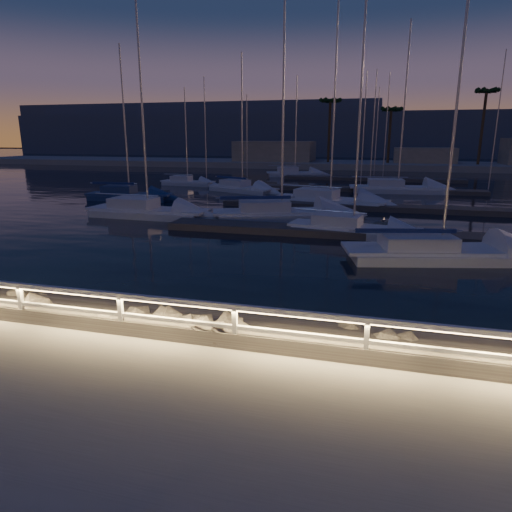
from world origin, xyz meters
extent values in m
plane|color=gray|center=(0.00, 0.00, 0.00)|extent=(400.00, 400.00, 0.00)
cube|color=gray|center=(0.00, -2.50, -0.10)|extent=(240.00, 5.00, 0.20)
cube|color=slate|center=(0.00, 1.50, -0.30)|extent=(240.00, 3.45, 1.29)
plane|color=black|center=(0.00, 80.00, -0.60)|extent=(320.00, 320.00, 0.00)
plane|color=black|center=(0.00, 0.00, -1.20)|extent=(400.00, 400.00, 0.00)
cube|color=white|center=(-8.00, 0.00, 0.50)|extent=(0.11, 0.11, 1.00)
cube|color=white|center=(-5.00, 0.00, 0.50)|extent=(0.11, 0.11, 1.00)
cube|color=white|center=(-2.00, 0.00, 0.50)|extent=(0.11, 0.11, 1.00)
cube|color=white|center=(1.00, 0.00, 0.50)|extent=(0.11, 0.11, 1.00)
cube|color=white|center=(0.00, 0.00, 1.00)|extent=(44.00, 0.12, 0.12)
cube|color=white|center=(0.00, 0.00, 0.50)|extent=(44.00, 0.09, 0.09)
cube|color=#FBC470|center=(0.00, -0.02, 0.92)|extent=(44.00, 0.04, 0.03)
sphere|color=slate|center=(-7.97, 2.14, -0.35)|extent=(0.79, 0.79, 0.79)
cube|color=#5F564F|center=(0.00, 16.00, -0.40)|extent=(22.00, 2.00, 0.40)
cube|color=#5F564F|center=(0.00, 26.00, -0.40)|extent=(22.00, 2.00, 0.40)
cube|color=#5F564F|center=(0.00, 38.00, -0.40)|extent=(22.00, 2.00, 0.40)
cube|color=#5F564F|center=(0.00, 50.00, -0.40)|extent=(22.00, 2.00, 0.40)
cube|color=gray|center=(0.00, 74.00, -0.20)|extent=(160.00, 14.00, 1.20)
cube|color=gray|center=(-18.00, 74.00, 1.80)|extent=(14.00, 8.00, 4.00)
cube|color=gray|center=(8.00, 75.00, 1.30)|extent=(10.00, 6.00, 3.00)
cylinder|color=#4F3E25|center=(-8.00, 72.00, 5.65)|extent=(0.44, 0.44, 10.50)
cylinder|color=#4F3E25|center=(2.00, 73.00, 4.90)|extent=(0.44, 0.44, 9.00)
cylinder|color=#4F3E25|center=(16.00, 72.00, 6.15)|extent=(0.44, 0.44, 11.50)
cube|color=#3E495F|center=(0.00, 130.00, 4.00)|extent=(220.00, 30.00, 14.00)
cube|color=#3E495F|center=(-60.00, 140.00, 6.00)|extent=(120.00, 25.00, 18.00)
cube|color=silver|center=(-0.23, 16.27, -0.45)|extent=(7.00, 3.35, 0.52)
cube|color=silver|center=(-0.23, 16.27, -0.12)|extent=(7.49, 3.11, 0.14)
cube|color=silver|center=(-1.15, 16.42, 0.22)|extent=(2.86, 2.10, 0.62)
cylinder|color=#A4A4A8|center=(-0.23, 16.27, 5.81)|extent=(0.11, 0.11, 11.66)
cylinder|color=#A4A4A8|center=(-1.61, 16.50, 0.69)|extent=(4.15, 0.79, 0.08)
cube|color=silver|center=(-5.21, 20.28, -0.45)|extent=(8.90, 5.63, 0.61)
cube|color=silver|center=(-5.21, 20.28, -0.06)|extent=(9.41, 5.49, 0.17)
cube|color=silver|center=(-6.30, 19.87, 0.33)|extent=(3.82, 3.14, 0.72)
cylinder|color=#A4A4A8|center=(-5.21, 20.28, 7.39)|extent=(0.13, 0.13, 14.68)
cylinder|color=#A4A4A8|center=(-6.85, 19.66, 0.88)|extent=(4.97, 1.96, 0.09)
cube|color=silver|center=(3.92, 12.00, -0.45)|extent=(8.44, 4.53, 0.54)
cube|color=silver|center=(3.92, 12.00, -0.11)|extent=(8.99, 4.30, 0.15)
cube|color=silver|center=(2.84, 11.73, 0.23)|extent=(3.51, 2.70, 0.64)
cylinder|color=#A4A4A8|center=(3.92, 12.00, 6.96)|extent=(0.12, 0.12, 13.94)
cylinder|color=#A4A4A8|center=(2.29, 11.60, 0.72)|extent=(4.89, 1.28, 0.08)
cube|color=navy|center=(-20.00, 26.12, -0.45)|extent=(7.12, 3.01, 0.59)
cube|color=navy|center=(-20.00, 26.12, -0.08)|extent=(7.66, 2.72, 0.16)
cube|color=navy|center=(-20.96, 26.02, 0.30)|extent=(2.86, 2.00, 0.69)
cylinder|color=#A4A4A8|center=(-20.00, 26.12, 6.04)|extent=(0.13, 0.13, 12.02)
cylinder|color=#A4A4A8|center=(-21.43, 25.97, 0.83)|extent=(4.31, 0.53, 0.09)
cube|color=silver|center=(-14.24, 18.69, -0.45)|extent=(7.98, 2.87, 0.62)
cube|color=silver|center=(-14.24, 18.69, -0.06)|extent=(8.62, 2.49, 0.17)
cube|color=silver|center=(-15.34, 18.72, 0.33)|extent=(3.13, 2.07, 0.73)
cylinder|color=#A4A4A8|center=(-14.24, 18.69, 6.91)|extent=(0.13, 0.13, 13.72)
cylinder|color=#A4A4A8|center=(-15.89, 18.74, 0.89)|extent=(4.94, 0.24, 0.09)
cube|color=silver|center=(-2.73, 27.33, -0.45)|extent=(8.80, 4.60, 0.60)
cube|color=silver|center=(-2.73, 27.33, -0.07)|extent=(9.39, 4.34, 0.16)
cube|color=silver|center=(-3.86, 27.59, 0.32)|extent=(3.65, 2.77, 0.71)
cylinder|color=#A4A4A8|center=(-2.73, 27.33, 7.33)|extent=(0.13, 0.13, 14.57)
cylinder|color=#A4A4A8|center=(-4.43, 27.72, 0.87)|extent=(5.13, 1.25, 0.09)
cube|color=silver|center=(-20.00, 38.76, -0.45)|extent=(5.83, 2.23, 0.49)
cube|color=silver|center=(-20.00, 38.76, -0.14)|extent=(6.29, 1.97, 0.13)
cube|color=silver|center=(-20.80, 38.80, 0.17)|extent=(2.31, 1.56, 0.58)
cylinder|color=#A4A4A8|center=(-20.00, 38.76, 4.93)|extent=(0.11, 0.11, 9.96)
cylinder|color=#A4A4A8|center=(-21.19, 38.83, 0.61)|extent=(3.58, 0.27, 0.07)
cube|color=silver|center=(-12.17, 34.24, -0.45)|extent=(7.46, 5.10, 0.55)
cube|color=silver|center=(-12.17, 34.24, -0.10)|extent=(7.86, 5.02, 0.15)
cube|color=silver|center=(-13.07, 34.65, 0.26)|extent=(3.26, 2.76, 0.66)
cylinder|color=#A4A4A8|center=(-12.17, 34.24, 6.18)|extent=(0.12, 0.12, 12.36)
cylinder|color=#A4A4A8|center=(-13.52, 34.85, 0.76)|extent=(4.09, 1.91, 0.08)
cube|color=silver|center=(2.76, 37.89, -0.45)|extent=(8.91, 3.80, 0.62)
cube|color=silver|center=(2.76, 37.89, -0.05)|extent=(9.58, 3.45, 0.17)
cube|color=silver|center=(1.57, 37.76, 0.34)|extent=(3.58, 2.51, 0.74)
cylinder|color=#A4A4A8|center=(2.76, 37.89, 7.57)|extent=(0.14, 0.14, 15.02)
cylinder|color=#A4A4A8|center=(0.97, 37.70, 0.91)|extent=(5.38, 0.67, 0.09)
cube|color=silver|center=(-10.46, 53.74, -0.45)|extent=(7.58, 4.51, 0.61)
cube|color=silver|center=(-10.46, 53.74, -0.06)|extent=(8.04, 4.35, 0.17)
cube|color=silver|center=(-11.41, 53.43, 0.33)|extent=(3.22, 2.58, 0.72)
cylinder|color=#A4A4A8|center=(-10.46, 53.74, 6.29)|extent=(0.13, 0.13, 12.48)
cylinder|color=#A4A4A8|center=(-11.89, 53.28, 0.88)|extent=(4.30, 1.48, 0.09)
camera|label=1|loc=(1.06, -9.41, 4.82)|focal=32.00mm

